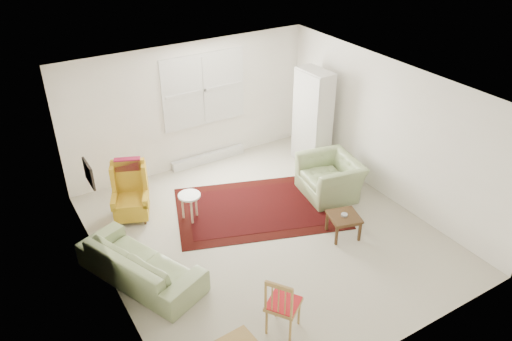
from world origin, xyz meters
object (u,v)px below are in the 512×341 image
sofa (140,257)px  cabinet (313,118)px  coffee_table (343,225)px  stool (190,207)px  armchair (330,174)px  wingback_chair (130,193)px  desk_chair (283,303)px

sofa → cabinet: bearing=-92.1°
coffee_table → cabinet: size_ratio=0.24×
sofa → stool: size_ratio=3.88×
coffee_table → armchair: bearing=61.5°
sofa → armchair: size_ratio=1.83×
wingback_chair → desk_chair: size_ratio=1.13×
wingback_chair → stool: (0.83, -0.56, -0.26)m
armchair → cabinet: size_ratio=0.55×
wingback_chair → desk_chair: wingback_chair is taller
cabinet → desk_chair: size_ratio=2.15×
armchair → wingback_chair: bearing=-98.9°
armchair → cabinet: (0.44, 1.17, 0.55)m
desk_chair → cabinet: bearing=-75.9°
cabinet → desk_chair: (-2.98, -3.41, -0.52)m
sofa → cabinet: 4.52m
armchair → sofa: bearing=-74.1°
armchair → cabinet: cabinet is taller
cabinet → wingback_chair: bearing=178.2°
wingback_chair → sofa: bearing=-81.7°
sofa → coffee_table: 3.24m
sofa → wingback_chair: (0.39, 1.54, 0.11)m
stool → desk_chair: 2.82m
coffee_table → wingback_chair: bearing=140.8°
coffee_table → desk_chair: 2.25m
sofa → stool: sofa is taller
desk_chair → armchair: bearing=-83.3°
coffee_table → desk_chair: size_ratio=0.53×
stool → cabinet: bearing=11.4°
wingback_chair → cabinet: bearing=23.3°
armchair → desk_chair: size_ratio=1.19×
stool → cabinet: 3.12m
cabinet → armchair: bearing=-113.1°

